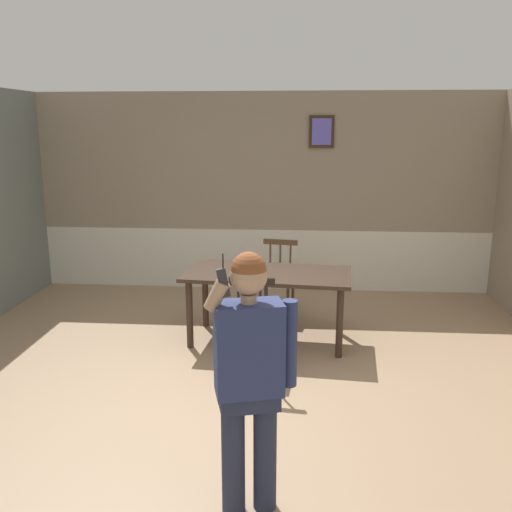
{
  "coord_description": "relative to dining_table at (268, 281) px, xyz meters",
  "views": [
    {
      "loc": [
        0.49,
        -4.5,
        2.28
      ],
      "look_at": [
        0.2,
        -0.78,
        1.39
      ],
      "focal_mm": 38.62,
      "sensor_mm": 36.0,
      "label": 1
    }
  ],
  "objects": [
    {
      "name": "room_back_partition",
      "position": [
        -0.18,
        2.02,
        0.64
      ],
      "size": [
        6.39,
        0.17,
        2.73
      ],
      "color": "gray",
      "rests_on": "ground_plane"
    },
    {
      "name": "ground_plane",
      "position": [
        -0.18,
        -1.11,
        -0.67
      ],
      "size": [
        7.03,
        7.03,
        0.0
      ],
      "primitive_type": "plane",
      "color": "#9E7F60"
    },
    {
      "name": "chair_near_window",
      "position": [
        0.08,
        0.81,
        -0.21
      ],
      "size": [
        0.48,
        0.48,
        0.92
      ],
      "rotation": [
        0.0,
        0.0,
        2.97
      ],
      "color": "#513823",
      "rests_on": "ground_plane"
    },
    {
      "name": "chair_by_doorway",
      "position": [
        -0.07,
        -0.81,
        -0.19
      ],
      "size": [
        0.45,
        0.45,
        0.98
      ],
      "rotation": [
        0.0,
        0.0,
        -0.1
      ],
      "color": "black",
      "rests_on": "ground_plane"
    },
    {
      "name": "person_figure",
      "position": [
        0.05,
        -2.71,
        0.24
      ],
      "size": [
        0.52,
        0.3,
        1.61
      ],
      "rotation": [
        0.0,
        0.0,
        3.4
      ],
      "color": "#282E49",
      "rests_on": "ground_plane"
    },
    {
      "name": "dining_table",
      "position": [
        0.0,
        0.0,
        0.0
      ],
      "size": [
        1.82,
        1.0,
        0.77
      ],
      "rotation": [
        0.0,
        0.0,
        -0.09
      ],
      "color": "#38281E",
      "rests_on": "ground_plane"
    }
  ]
}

